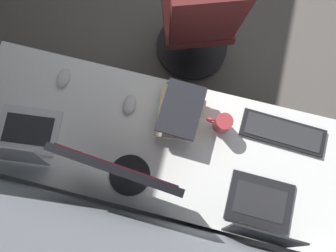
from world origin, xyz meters
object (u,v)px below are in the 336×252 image
object	(u,v)px
drawer_pedestal	(211,169)
book_stack_near	(179,110)
mouse_spare	(63,78)
office_chair	(198,26)
monitor_primary	(122,172)
keyboard_main	(283,132)
laptop_left	(22,139)
mouse_main	(130,104)
coffee_mug	(222,123)
laptop_leftmost	(260,215)

from	to	relation	value
drawer_pedestal	book_stack_near	world-z (taller)	book_stack_near
mouse_spare	office_chair	size ratio (longest dim) A/B	0.11
monitor_primary	keyboard_main	distance (m)	0.83
drawer_pedestal	book_stack_near	distance (m)	0.55
book_stack_near	office_chair	xyz separation A→B (m)	(0.02, -0.67, -0.33)
laptop_left	mouse_main	distance (m)	0.55
monitor_primary	book_stack_near	xyz separation A→B (m)	(-0.16, -0.36, -0.20)
drawer_pedestal	coffee_mug	world-z (taller)	coffee_mug
drawer_pedestal	mouse_main	world-z (taller)	mouse_main
drawer_pedestal	mouse_spare	bearing A→B (deg)	-14.66
laptop_left	mouse_spare	xyz separation A→B (m)	(-0.08, -0.36, -0.04)
laptop_leftmost	office_chair	xyz separation A→B (m)	(0.50, -1.06, -0.33)
drawer_pedestal	laptop_leftmost	world-z (taller)	laptop_leftmost
drawer_pedestal	coffee_mug	xyz separation A→B (m)	(0.05, -0.19, 0.44)
laptop_left	keyboard_main	xyz separation A→B (m)	(-1.24, -0.35, -0.04)
keyboard_main	office_chair	size ratio (longest dim) A/B	0.44
book_stack_near	coffee_mug	xyz separation A→B (m)	(-0.22, 0.01, 0.00)
mouse_main	drawer_pedestal	bearing A→B (deg)	161.04
drawer_pedestal	keyboard_main	xyz separation A→B (m)	(-0.26, -0.23, 0.39)
monitor_primary	laptop_left	bearing A→B (deg)	-3.73
monitor_primary	laptop_left	xyz separation A→B (m)	(0.55, -0.04, -0.20)
monitor_primary	mouse_main	world-z (taller)	monitor_primary
book_stack_near	coffee_mug	size ratio (longest dim) A/B	2.42
laptop_left	mouse_main	bearing A→B (deg)	-146.07
monitor_primary	book_stack_near	size ratio (longest dim) A/B	1.71
mouse_main	coffee_mug	world-z (taller)	coffee_mug
drawer_pedestal	laptop_leftmost	size ratio (longest dim) A/B	2.25
mouse_spare	book_stack_near	world-z (taller)	book_stack_near
laptop_leftmost	mouse_main	bearing A→B (deg)	-26.82
drawer_pedestal	laptop_left	xyz separation A→B (m)	(0.98, 0.12, 0.44)
monitor_primary	coffee_mug	size ratio (longest dim) A/B	4.15
book_stack_near	coffee_mug	bearing A→B (deg)	176.10
laptop_leftmost	mouse_spare	size ratio (longest dim) A/B	2.97
coffee_mug	keyboard_main	bearing A→B (deg)	-172.77
coffee_mug	drawer_pedestal	bearing A→B (deg)	105.29
keyboard_main	mouse_main	xyz separation A→B (m)	(0.78, 0.05, 0.01)
mouse_main	office_chair	size ratio (longest dim) A/B	0.11
drawer_pedestal	book_stack_near	size ratio (longest dim) A/B	2.35
mouse_spare	office_chair	world-z (taller)	office_chair
laptop_leftmost	monitor_primary	bearing A→B (deg)	-2.71
laptop_leftmost	laptop_left	bearing A→B (deg)	-3.18
office_chair	laptop_left	bearing A→B (deg)	55.46
book_stack_near	coffee_mug	distance (m)	0.22
laptop_left	mouse_spare	size ratio (longest dim) A/B	3.23
mouse_spare	coffee_mug	world-z (taller)	coffee_mug
keyboard_main	office_chair	bearing A→B (deg)	-49.32
office_chair	mouse_spare	bearing A→B (deg)	46.43
monitor_primary	book_stack_near	bearing A→B (deg)	-113.65
mouse_main	mouse_spare	world-z (taller)	same
monitor_primary	office_chair	world-z (taller)	monitor_primary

